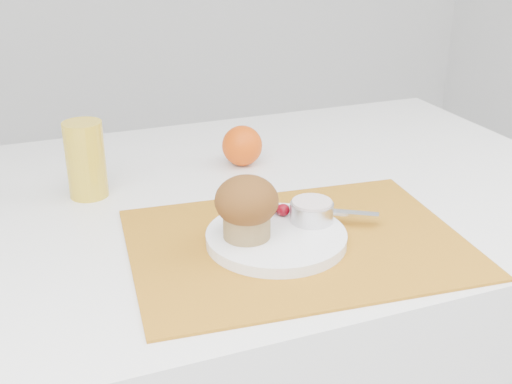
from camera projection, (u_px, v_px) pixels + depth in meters
name	position (u px, v px, depth m)	size (l,w,h in m)	color
table	(253.00, 368.00, 1.24)	(1.20, 0.80, 0.75)	white
placemat	(297.00, 243.00, 0.92)	(0.47, 0.35, 0.00)	#B06E18
plate	(276.00, 237.00, 0.91)	(0.20, 0.20, 0.02)	white
ramekin	(312.00, 212.00, 0.94)	(0.06, 0.06, 0.03)	silver
cream	(312.00, 203.00, 0.93)	(0.06, 0.06, 0.01)	silver
raspberry_near	(273.00, 207.00, 0.97)	(0.02, 0.02, 0.02)	#580213
raspberry_far	(283.00, 210.00, 0.96)	(0.02, 0.02, 0.02)	#52020B
butter_knife	(318.00, 211.00, 0.97)	(0.18, 0.01, 0.00)	silver
orange	(242.00, 146.00, 1.19)	(0.08, 0.08, 0.08)	#E95008
juice_glass	(86.00, 160.00, 1.05)	(0.06, 0.06, 0.13)	gold
muffin	(247.00, 206.00, 0.88)	(0.09, 0.09, 0.09)	#987B49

